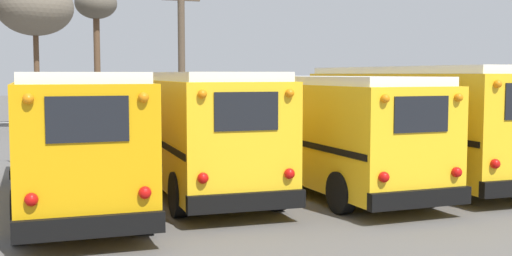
# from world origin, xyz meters

# --- Properties ---
(ground_plane) EXTENTS (160.00, 160.00, 0.00)m
(ground_plane) POSITION_xyz_m (0.00, 0.00, 0.00)
(ground_plane) COLOR #5B5956
(school_bus_0) EXTENTS (2.53, 9.68, 3.06)m
(school_bus_0) POSITION_xyz_m (-4.78, -0.62, 1.67)
(school_bus_0) COLOR #E5A00C
(school_bus_0) RESTS_ON ground
(school_bus_1) EXTENTS (2.64, 10.15, 3.07)m
(school_bus_1) POSITION_xyz_m (-1.59, 0.73, 1.67)
(school_bus_1) COLOR yellow
(school_bus_1) RESTS_ON ground
(school_bus_2) EXTENTS (2.76, 10.41, 2.97)m
(school_bus_2) POSITION_xyz_m (1.59, 0.06, 1.62)
(school_bus_2) COLOR yellow
(school_bus_2) RESTS_ON ground
(school_bus_3) EXTENTS (2.56, 9.39, 3.24)m
(school_bus_3) POSITION_xyz_m (4.78, -0.09, 1.75)
(school_bus_3) COLOR yellow
(school_bus_3) RESTS_ON ground
(utility_pole) EXTENTS (1.80, 0.33, 7.40)m
(utility_pole) POSITION_xyz_m (1.04, 13.72, 3.82)
(utility_pole) COLOR brown
(utility_pole) RESTS_ON ground
(bare_tree_1) EXTENTS (2.50, 2.50, 8.20)m
(bare_tree_1) POSITION_xyz_m (-1.91, 23.82, 6.96)
(bare_tree_1) COLOR brown
(bare_tree_1) RESTS_ON ground
(bare_tree_2) EXTENTS (4.06, 4.06, 8.12)m
(bare_tree_2) POSITION_xyz_m (-5.40, 20.63, 6.56)
(bare_tree_2) COLOR brown
(bare_tree_2) RESTS_ON ground
(fence_line) EXTENTS (17.62, 0.06, 1.42)m
(fence_line) POSITION_xyz_m (-0.00, 6.79, 0.99)
(fence_line) COLOR #939399
(fence_line) RESTS_ON ground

